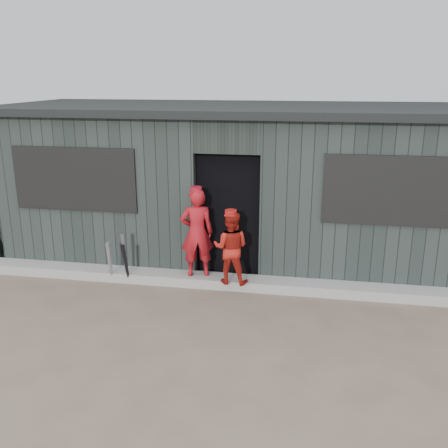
% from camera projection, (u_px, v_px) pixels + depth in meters
% --- Properties ---
extents(ground, '(80.00, 80.00, 0.00)m').
position_uv_depth(ground, '(198.00, 347.00, 5.93)').
color(ground, brown).
rests_on(ground, ground).
extents(curb, '(8.00, 0.36, 0.15)m').
position_uv_depth(curb, '(224.00, 281.00, 7.63)').
color(curb, '#969691').
rests_on(curb, ground).
extents(bat_left, '(0.08, 0.20, 0.69)m').
position_uv_depth(bat_left, '(110.00, 262.00, 7.65)').
color(bat_left, '#96969E').
rests_on(bat_left, ground).
extents(bat_mid, '(0.08, 0.16, 0.81)m').
position_uv_depth(bat_mid, '(125.00, 258.00, 7.70)').
color(bat_mid, slate).
rests_on(bat_mid, ground).
extents(bat_right, '(0.07, 0.25, 0.69)m').
position_uv_depth(bat_right, '(126.00, 264.00, 7.59)').
color(bat_right, black).
rests_on(bat_right, ground).
extents(player_red_left, '(0.57, 0.46, 1.36)m').
position_uv_depth(player_red_left, '(197.00, 233.00, 7.49)').
color(player_red_left, '#AD151D').
rests_on(player_red_left, curb).
extents(player_red_right, '(0.54, 0.43, 1.09)m').
position_uv_depth(player_red_right, '(231.00, 248.00, 7.26)').
color(player_red_right, '#B21F15').
rests_on(player_red_right, curb).
extents(player_grey_back, '(0.61, 0.48, 1.11)m').
position_uv_depth(player_grey_back, '(264.00, 244.00, 7.87)').
color(player_grey_back, '#AFAFAF').
rests_on(player_grey_back, ground).
extents(dugout, '(8.30, 3.30, 2.62)m').
position_uv_depth(dugout, '(241.00, 182.00, 8.87)').
color(dugout, black).
rests_on(dugout, ground).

